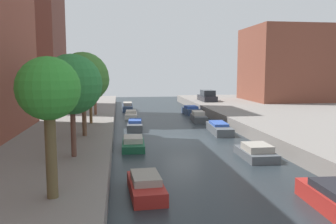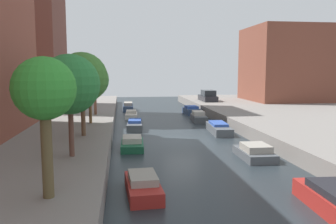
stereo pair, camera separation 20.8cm
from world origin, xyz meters
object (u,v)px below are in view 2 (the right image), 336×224
(street_tree_1, at_px, (70,85))
(moored_boat_right_3, at_px, (219,128))
(street_tree_2, at_px, (82,78))
(moored_boat_right_5, at_px, (191,111))
(low_block_right, at_px, (286,64))
(moored_boat_left_5, at_px, (128,107))
(street_tree_3, at_px, (90,80))
(moored_boat_left_2, at_px, (132,144))
(moored_boat_left_3, at_px, (135,125))
(street_tree_0, at_px, (44,91))
(parked_car, at_px, (208,96))
(moored_boat_left_1, at_px, (143,186))
(moored_boat_right_4, at_px, (199,117))
(moored_boat_left_4, at_px, (131,115))
(street_tree_4, at_px, (95,79))
(moored_boat_right_2, at_px, (255,152))

(street_tree_1, distance_m, moored_boat_right_3, 15.28)
(street_tree_2, relative_size, moored_boat_right_5, 1.64)
(low_block_right, xyz_separation_m, moored_boat_left_5, (-21.46, -0.76, -5.51))
(street_tree_2, height_order, street_tree_3, street_tree_2)
(street_tree_2, xyz_separation_m, moored_boat_left_2, (3.07, 0.27, -4.32))
(street_tree_1, xyz_separation_m, moored_boat_left_3, (3.55, 12.98, -4.08))
(moored_boat_left_5, relative_size, moored_boat_right_5, 1.33)
(street_tree_0, xyz_separation_m, parked_car, (13.97, 34.04, -2.87))
(street_tree_0, bearing_deg, moored_boat_right_3, 57.18)
(street_tree_1, xyz_separation_m, moored_boat_left_5, (3.26, 27.47, -4.01))
(street_tree_1, bearing_deg, street_tree_0, -90.00)
(parked_car, distance_m, moored_boat_left_2, 25.39)
(moored_boat_left_3, bearing_deg, moored_boat_left_1, -91.12)
(street_tree_0, distance_m, moored_boat_right_4, 25.05)
(moored_boat_left_2, relative_size, moored_boat_right_4, 0.93)
(moored_boat_left_5, bearing_deg, street_tree_1, -96.77)
(low_block_right, height_order, street_tree_3, low_block_right)
(street_tree_1, relative_size, moored_boat_right_3, 1.05)
(low_block_right, xyz_separation_m, moored_boat_right_4, (-14.60, -11.19, -5.53))
(street_tree_1, height_order, moored_boat_left_1, street_tree_1)
(street_tree_2, height_order, moored_boat_left_4, street_tree_2)
(street_tree_2, height_order, moored_boat_right_4, street_tree_2)
(street_tree_4, bearing_deg, moored_boat_left_3, -39.37)
(street_tree_0, bearing_deg, moored_boat_right_4, 65.84)
(moored_boat_left_2, height_order, moored_boat_left_5, moored_boat_left_5)
(moored_boat_right_5, bearing_deg, street_tree_4, -147.08)
(moored_boat_left_2, distance_m, moored_boat_right_4, 13.42)
(parked_car, bearing_deg, moored_boat_right_3, -101.42)
(street_tree_0, height_order, moored_boat_left_2, street_tree_0)
(moored_boat_left_1, xyz_separation_m, moored_boat_left_3, (0.31, 15.90, 0.02))
(low_block_right, xyz_separation_m, moored_boat_left_1, (-21.48, -31.15, -5.59))
(moored_boat_left_1, xyz_separation_m, moored_boat_right_5, (7.29, 25.63, 0.06))
(moored_boat_right_2, bearing_deg, moored_boat_right_4, 89.89)
(street_tree_1, distance_m, moored_boat_left_2, 7.62)
(low_block_right, height_order, moored_boat_right_2, low_block_right)
(street_tree_3, distance_m, moored_boat_left_1, 14.45)
(street_tree_3, height_order, moored_boat_left_3, street_tree_3)
(moored_boat_left_3, relative_size, moored_boat_left_5, 0.85)
(moored_boat_left_2, bearing_deg, parked_car, 64.56)
(street_tree_2, bearing_deg, street_tree_3, 90.00)
(street_tree_1, relative_size, parked_car, 1.06)
(low_block_right, distance_m, moored_boat_right_2, 30.49)
(moored_boat_left_4, height_order, moored_boat_right_4, moored_boat_right_4)
(parked_car, height_order, moored_boat_left_2, parked_car)
(moored_boat_left_2, bearing_deg, street_tree_3, 121.84)
(low_block_right, xyz_separation_m, street_tree_1, (-24.72, -28.23, -1.49))
(low_block_right, bearing_deg, moored_boat_right_4, -142.54)
(moored_boat_left_5, bearing_deg, moored_boat_left_4, -88.44)
(street_tree_4, bearing_deg, moored_boat_left_5, 74.27)
(moored_boat_left_3, height_order, moored_boat_right_3, moored_boat_left_3)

